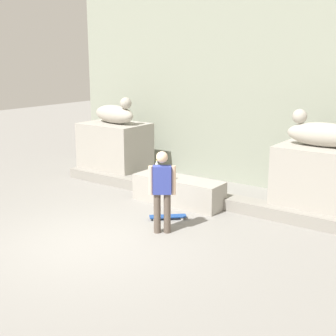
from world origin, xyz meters
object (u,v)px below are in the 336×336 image
object	(u,v)px
statue_reclining_left	(115,113)
bottle_green	(171,174)
bottle_clear	(157,167)
statue_reclining_right	(322,133)
skater	(162,189)
skateboard	(168,216)

from	to	relation	value
statue_reclining_left	bottle_green	distance (m)	3.38
bottle_clear	statue_reclining_left	bearing A→B (deg)	156.73
bottle_clear	bottle_green	distance (m)	0.81
statue_reclining_right	skater	bearing A→B (deg)	49.32
statue_reclining_right	skater	distance (m)	3.70
statue_reclining_left	bottle_green	bearing A→B (deg)	-13.52
statue_reclining_left	skater	distance (m)	4.80
bottle_clear	bottle_green	size ratio (longest dim) A/B	0.99
statue_reclining_left	bottle_green	world-z (taller)	statue_reclining_left
statue_reclining_right	skateboard	distance (m)	3.77
statue_reclining_right	skateboard	world-z (taller)	statue_reclining_right
skater	bottle_green	world-z (taller)	skater
statue_reclining_right	bottle_green	xyz separation A→B (m)	(-3.02, -1.34, -1.08)
skater	skateboard	xyz separation A→B (m)	(-0.36, 0.69, -0.86)
statue_reclining_right	bottle_green	size ratio (longest dim) A/B	5.31
statue_reclining_left	bottle_green	size ratio (longest dim) A/B	5.46
statue_reclining_left	bottle_clear	xyz separation A→B (m)	(2.20, -0.95, -1.08)
skateboard	bottle_clear	distance (m)	1.83
skateboard	bottle_green	xyz separation A→B (m)	(-0.49, 0.81, 0.70)
skateboard	bottle_clear	bearing A→B (deg)	-86.76
skateboard	skater	bearing A→B (deg)	75.48
statue_reclining_left	skateboard	xyz separation A→B (m)	(3.40, -2.14, -1.78)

